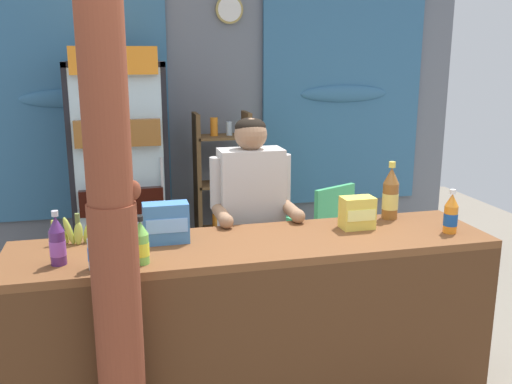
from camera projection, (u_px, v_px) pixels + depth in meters
name	position (u px, v px, depth m)	size (l,w,h in m)	color
ground_plane	(252.00, 345.00, 3.73)	(7.59, 7.59, 0.00)	gray
back_wall_curtained	(207.00, 105.00, 5.09)	(4.85, 0.22, 2.78)	slate
stall_counter	(260.00, 319.00, 2.82)	(2.43, 0.59, 0.96)	brown
timber_post	(112.00, 217.00, 2.22)	(0.22, 0.20, 2.61)	brown
drink_fridge	(119.00, 159.00, 4.50)	(0.74, 0.68, 1.93)	black
bottle_shelf_rack	(222.00, 189.00, 4.95)	(0.48, 0.28, 1.39)	brown
plastic_lawn_chair	(322.00, 228.00, 4.61)	(0.59, 0.59, 0.86)	#4CC675
shopkeeper	(251.00, 213.00, 3.35)	(0.49, 0.42, 1.52)	#28282D
soda_bottle_iced_tea	(391.00, 195.00, 3.20)	(0.09, 0.09, 0.33)	brown
soda_bottle_grape_soda	(57.00, 242.00, 2.50)	(0.07, 0.07, 0.25)	#56286B
soda_bottle_orange_soda	(451.00, 214.00, 2.95)	(0.07, 0.07, 0.23)	orange
soda_bottle_lime_soda	(141.00, 244.00, 2.51)	(0.07, 0.07, 0.22)	#75C64C
soda_bottle_water	(96.00, 248.00, 2.45)	(0.07, 0.07, 0.22)	silver
snack_box_biscuit	(166.00, 223.00, 2.80)	(0.22, 0.11, 0.20)	#3D75B7
snack_box_instant_noodle	(357.00, 213.00, 3.03)	(0.18, 0.11, 0.17)	#EAD14C
banana_bunch	(78.00, 231.00, 2.79)	(0.28, 0.06, 0.16)	#B7C647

